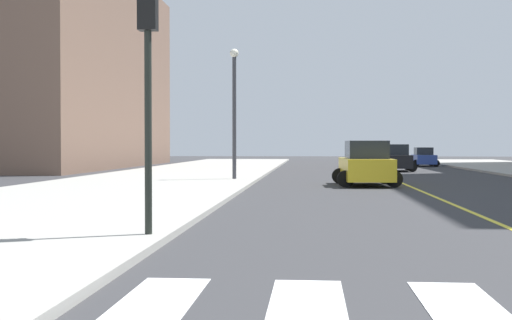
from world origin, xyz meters
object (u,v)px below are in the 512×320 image
object	(u,v)px
car_blue_second	(424,157)
street_lamp	(234,101)
traffic_light_far_corner	(148,55)
car_yellow_third	(366,165)
car_black_nearest	(396,159)

from	to	relation	value
car_blue_second	street_lamp	distance (m)	29.93
car_blue_second	traffic_light_far_corner	xyz separation A→B (m)	(-13.03, -47.98, 2.84)
car_yellow_third	street_lamp	xyz separation A→B (m)	(-6.44, 2.90, 3.15)
car_blue_second	traffic_light_far_corner	distance (m)	49.80
traffic_light_far_corner	street_lamp	distance (m)	21.66
car_black_nearest	car_blue_second	distance (m)	12.06
car_yellow_third	street_lamp	distance (m)	7.74
car_blue_second	traffic_light_far_corner	bearing A→B (deg)	74.69
car_black_nearest	street_lamp	bearing A→B (deg)	57.90
car_black_nearest	street_lamp	distance (m)	18.22
car_yellow_third	street_lamp	bearing A→B (deg)	153.04
car_black_nearest	car_blue_second	bearing A→B (deg)	-106.73
car_blue_second	car_yellow_third	bearing A→B (deg)	75.73
car_yellow_third	traffic_light_far_corner	distance (m)	19.75
traffic_light_far_corner	street_lamp	world-z (taller)	street_lamp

